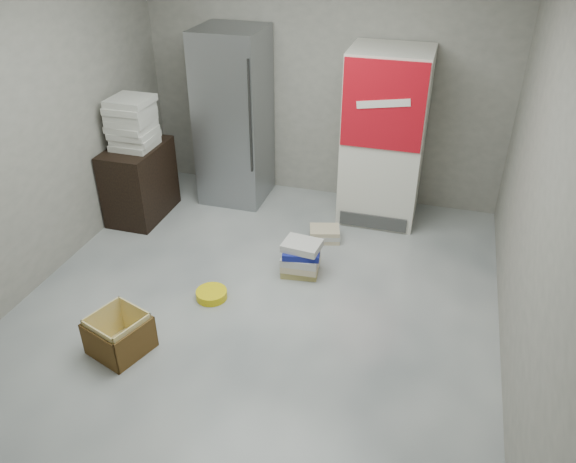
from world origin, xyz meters
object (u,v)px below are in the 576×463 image
at_px(wood_shelf, 140,181).
at_px(steel_fridge, 234,117).
at_px(phonebook_stack_main, 301,258).
at_px(coke_cooler, 384,137).
at_px(cardboard_box, 120,336).

bearing_deg(wood_shelf, steel_fridge, 41.31).
relative_size(steel_fridge, phonebook_stack_main, 4.92).
xyz_separation_m(coke_cooler, wood_shelf, (-2.48, -0.72, -0.50)).
bearing_deg(phonebook_stack_main, coke_cooler, 65.69).
distance_m(coke_cooler, wood_shelf, 2.63).
bearing_deg(coke_cooler, cardboard_box, -120.34).
xyz_separation_m(coke_cooler, phonebook_stack_main, (-0.52, -1.33, -0.74)).
bearing_deg(steel_fridge, cardboard_box, -88.66).
bearing_deg(cardboard_box, coke_cooler, 78.82).
xyz_separation_m(steel_fridge, wood_shelf, (-0.83, -0.73, -0.55)).
bearing_deg(wood_shelf, cardboard_box, -65.78).
bearing_deg(cardboard_box, steel_fridge, 110.50).
distance_m(steel_fridge, wood_shelf, 1.23).
distance_m(coke_cooler, cardboard_box, 3.23).
height_order(phonebook_stack_main, cardboard_box, phonebook_stack_main).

